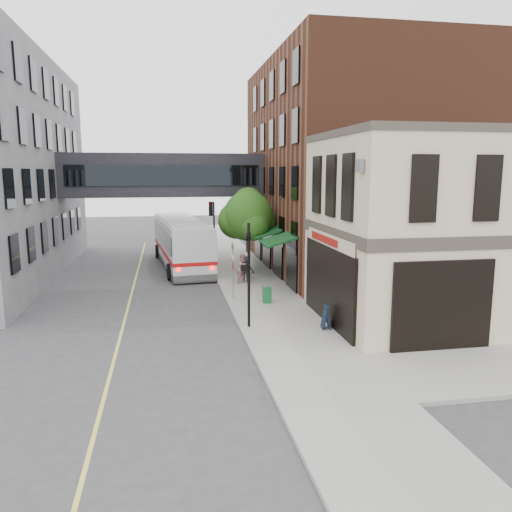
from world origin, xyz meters
name	(u,v)px	position (x,y,z in m)	size (l,w,h in m)	color
ground	(247,346)	(0.00, 0.00, 0.00)	(120.00, 120.00, 0.00)	#38383A
sidewalk_main	(243,272)	(2.00, 14.00, 0.07)	(4.00, 60.00, 0.15)	gray
corner_building	(437,229)	(8.97, 2.00, 4.21)	(10.19, 8.12, 8.45)	beige
brick_building	(353,168)	(9.98, 15.00, 6.99)	(13.76, 18.00, 14.00)	#512919
skyway_bridge	(164,175)	(-3.00, 18.00, 6.50)	(14.00, 3.18, 3.00)	black
traffic_signal_near	(248,262)	(0.37, 2.00, 2.98)	(0.44, 0.22, 4.60)	black
traffic_signal_far	(212,220)	(0.26, 17.00, 3.34)	(0.53, 0.28, 4.50)	black
street_sign_pole	(233,265)	(0.39, 7.00, 1.93)	(0.08, 0.75, 3.00)	gray
street_tree	(247,216)	(2.19, 13.22, 3.91)	(3.80, 3.20, 5.60)	#382619
lane_marking	(132,292)	(-5.00, 10.00, 0.01)	(0.12, 40.00, 0.01)	#D8CC4C
bus	(181,241)	(-1.94, 17.34, 1.86)	(3.98, 12.58, 3.33)	silver
pedestrian_a	(248,266)	(1.95, 11.40, 1.00)	(0.62, 0.40, 1.69)	silver
pedestrian_b	(243,268)	(1.49, 10.53, 1.03)	(0.85, 0.66, 1.75)	#C57F8D
pedestrian_c	(246,269)	(1.67, 10.73, 0.94)	(1.02, 0.58, 1.57)	black
newspaper_box	(267,295)	(1.96, 5.72, 0.55)	(0.40, 0.36, 0.81)	#155F2C
sandwich_board	(326,317)	(3.59, 1.18, 0.65)	(0.36, 0.56, 1.00)	black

